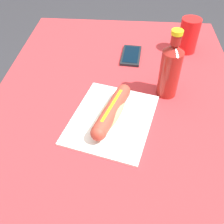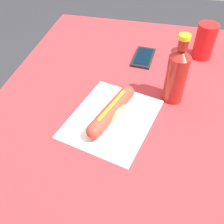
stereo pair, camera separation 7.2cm
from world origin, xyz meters
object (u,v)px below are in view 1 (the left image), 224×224
at_px(soda_bottle, 170,69).
at_px(drinking_cup, 189,35).
at_px(cell_phone, 131,55).
at_px(hot_dog, 112,111).

distance_m(soda_bottle, drinking_cup, 0.28).
xyz_separation_m(cell_phone, drinking_cup, (0.06, -0.21, 0.06)).
bearing_deg(hot_dog, cell_phone, -7.96).
xyz_separation_m(cell_phone, soda_bottle, (-0.21, -0.12, 0.09)).
bearing_deg(soda_bottle, drinking_cup, -19.66).
height_order(hot_dog, drinking_cup, drinking_cup).
bearing_deg(hot_dog, soda_bottle, -51.43).
distance_m(hot_dog, cell_phone, 0.34).
bearing_deg(cell_phone, hot_dog, 172.04).
xyz_separation_m(hot_dog, cell_phone, (0.34, -0.05, -0.03)).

